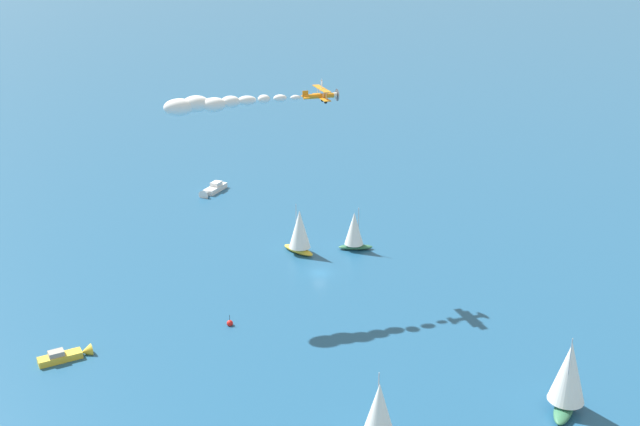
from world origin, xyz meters
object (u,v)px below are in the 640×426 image
object	(u,v)px
motorboat_inshore	(213,190)
marker_buoy	(230,323)
wingwalker_lead	(322,83)
motorboat_far_stbd	(68,355)
sailboat_trailing	(379,410)
sailboat_far_port	(299,231)
biplane_lead	(321,95)
sailboat_offshore	(568,376)
sailboat_near_centre	(354,230)

from	to	relation	value
motorboat_inshore	marker_buoy	world-z (taller)	motorboat_inshore
marker_buoy	motorboat_inshore	bearing A→B (deg)	-173.84
marker_buoy	wingwalker_lead	size ratio (longest dim) A/B	1.19
motorboat_far_stbd	sailboat_trailing	world-z (taller)	sailboat_trailing
wingwalker_lead	motorboat_inshore	bearing A→B (deg)	-154.83
marker_buoy	motorboat_far_stbd	bearing A→B (deg)	-69.35
sailboat_far_port	biplane_lead	xyz separation A→B (m)	(10.53, 3.90, 30.84)
biplane_lead	wingwalker_lead	size ratio (longest dim) A/B	4.16
biplane_lead	motorboat_inshore	bearing A→B (deg)	-154.83
motorboat_far_stbd	biplane_lead	size ratio (longest dim) A/B	1.13
marker_buoy	sailboat_offshore	bearing A→B (deg)	59.68
wingwalker_lead	marker_buoy	bearing A→B (deg)	-39.71
sailboat_offshore	marker_buoy	xyz separation A→B (m)	(-28.11, -48.05, -5.01)
sailboat_near_centre	wingwalker_lead	world-z (taller)	wingwalker_lead
sailboat_trailing	marker_buoy	bearing A→B (deg)	-147.17
sailboat_offshore	sailboat_trailing	size ratio (longest dim) A/B	1.27
sailboat_offshore	wingwalker_lead	xyz separation A→B (m)	(-48.93, -30.75, 32.57)
biplane_lead	motorboat_far_stbd	bearing A→B (deg)	-54.36
motorboat_far_stbd	sailboat_offshore	world-z (taller)	sailboat_offshore
sailboat_offshore	marker_buoy	world-z (taller)	sailboat_offshore
motorboat_far_stbd	biplane_lead	distance (m)	62.78
biplane_lead	sailboat_far_port	bearing A→B (deg)	-159.67
sailboat_far_port	wingwalker_lead	size ratio (longest dim) A/B	6.13
marker_buoy	biplane_lead	xyz separation A→B (m)	(-20.89, 17.27, 35.38)
biplane_lead	sailboat_trailing	bearing A→B (deg)	4.04
motorboat_inshore	marker_buoy	size ratio (longest dim) A/B	5.19
sailboat_offshore	biplane_lead	xyz separation A→B (m)	(-48.99, -30.78, 30.38)
motorboat_inshore	biplane_lead	distance (m)	69.05
motorboat_far_stbd	sailboat_trailing	bearing A→B (deg)	63.29
sailboat_offshore	marker_buoy	distance (m)	55.89
sailboat_near_centre	sailboat_offshore	distance (m)	65.04
motorboat_far_stbd	marker_buoy	size ratio (longest dim) A/B	3.96
motorboat_far_stbd	sailboat_trailing	distance (m)	51.70
sailboat_far_port	motorboat_inshore	distance (m)	48.55
sailboat_near_centre	sailboat_trailing	xyz separation A→B (m)	(65.38, -4.14, -0.09)
motorboat_inshore	wingwalker_lead	size ratio (longest dim) A/B	6.19
sailboat_far_port	sailboat_trailing	world-z (taller)	sailboat_far_port
motorboat_far_stbd	sailboat_offshore	xyz separation A→B (m)	(18.68, 73.07, 4.75)
sailboat_far_port	motorboat_inshore	world-z (taller)	sailboat_far_port
sailboat_near_centre	motorboat_far_stbd	xyz separation A→B (m)	(42.20, -50.20, -3.70)
sailboat_far_port	motorboat_inshore	bearing A→B (deg)	-153.70
sailboat_near_centre	wingwalker_lead	size ratio (longest dim) A/B	5.40
motorboat_far_stbd	motorboat_inshore	xyz separation A→B (m)	(-84.22, 16.95, 0.20)
motorboat_far_stbd	marker_buoy	xyz separation A→B (m)	(-9.43, 25.03, -0.25)
motorboat_far_stbd	marker_buoy	bearing A→B (deg)	110.65
sailboat_offshore	sailboat_trailing	bearing A→B (deg)	-80.53
motorboat_inshore	marker_buoy	distance (m)	75.23
sailboat_trailing	motorboat_inshore	bearing A→B (deg)	-164.84
sailboat_trailing	biplane_lead	size ratio (longest dim) A/B	1.27
motorboat_inshore	marker_buoy	xyz separation A→B (m)	(74.79, 8.07, -0.45)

